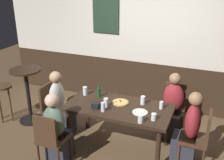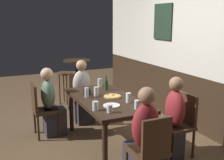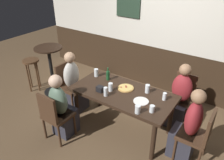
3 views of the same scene
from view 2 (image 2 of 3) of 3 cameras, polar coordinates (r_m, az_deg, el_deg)
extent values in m
plane|color=brown|center=(4.32, -1.24, -13.25)|extent=(12.00, 12.00, 0.00)
cube|color=#332316|center=(5.00, 16.41, -4.31)|extent=(6.40, 0.10, 0.95)
cube|color=beige|center=(4.79, 17.40, 10.74)|extent=(6.40, 0.10, 1.65)
cube|color=#233828|center=(5.44, 10.58, 11.91)|extent=(0.56, 0.03, 0.68)
cube|color=black|center=(4.06, -1.29, -4.14)|extent=(1.65, 0.82, 0.05)
cylinder|color=black|center=(4.72, -8.50, -6.57)|extent=(0.07, 0.07, 0.69)
cylinder|color=black|center=(3.46, -1.49, -13.87)|extent=(0.07, 0.07, 0.69)
cylinder|color=black|center=(4.93, -1.11, -5.58)|extent=(0.07, 0.07, 0.69)
cylinder|color=black|center=(3.74, 8.03, -11.85)|extent=(0.07, 0.07, 0.69)
cube|color=#422B1C|center=(3.21, 7.32, -14.50)|extent=(0.40, 0.40, 0.04)
cube|color=#422B1C|center=(2.97, 9.32, -11.85)|extent=(0.04, 0.36, 0.43)
cylinder|color=#422B1C|center=(3.52, 8.14, -16.04)|extent=(0.04, 0.04, 0.41)
cube|color=#422B1C|center=(3.94, 13.30, -9.47)|extent=(0.40, 0.40, 0.04)
cube|color=#422B1C|center=(3.96, 15.54, -5.81)|extent=(0.36, 0.04, 0.43)
cylinder|color=#422B1C|center=(3.81, 12.66, -13.92)|extent=(0.04, 0.04, 0.41)
cylinder|color=#422B1C|center=(4.05, 9.70, -12.08)|extent=(0.04, 0.04, 0.41)
cylinder|color=#422B1C|center=(4.01, 16.63, -12.76)|extent=(0.04, 0.04, 0.41)
cylinder|color=#422B1C|center=(4.24, 13.57, -11.10)|extent=(0.04, 0.04, 0.41)
cube|color=#422B1C|center=(4.61, -13.59, -6.18)|extent=(0.40, 0.40, 0.04)
cube|color=#422B1C|center=(4.51, -15.98, -3.60)|extent=(0.36, 0.04, 0.43)
cylinder|color=#422B1C|center=(4.87, -11.87, -7.86)|extent=(0.04, 0.04, 0.41)
cylinder|color=#422B1C|center=(4.56, -10.89, -9.26)|extent=(0.04, 0.04, 0.41)
cylinder|color=#422B1C|center=(4.81, -15.85, -8.32)|extent=(0.04, 0.04, 0.41)
cylinder|color=#422B1C|center=(4.50, -15.15, -9.78)|extent=(0.04, 0.04, 0.41)
cube|color=#422B1C|center=(5.19, -6.41, -3.75)|extent=(0.40, 0.40, 0.04)
cube|color=#422B1C|center=(5.29, -7.09, -0.80)|extent=(0.04, 0.36, 0.43)
cylinder|color=#422B1C|center=(5.16, -3.95, -6.42)|extent=(0.04, 0.04, 0.41)
cylinder|color=#422B1C|center=(5.06, -7.58, -6.91)|extent=(0.04, 0.04, 0.41)
cylinder|color=#422B1C|center=(5.46, -5.22, -5.35)|extent=(0.04, 0.04, 0.41)
cylinder|color=#422B1C|center=(5.36, -8.66, -5.78)|extent=(0.04, 0.04, 0.41)
ellipsoid|color=maroon|center=(3.12, 7.08, -9.52)|extent=(0.22, 0.34, 0.53)
sphere|color=#936B4C|center=(3.01, 7.26, -3.27)|extent=(0.19, 0.19, 0.19)
cube|color=#2D2D38|center=(3.94, 11.62, -12.58)|extent=(0.32, 0.34, 0.45)
ellipsoid|color=maroon|center=(3.82, 13.04, -5.77)|extent=(0.34, 0.22, 0.51)
sphere|color=#936B4C|center=(3.73, 13.30, -0.80)|extent=(0.19, 0.19, 0.19)
cube|color=#2D2D38|center=(4.70, -11.89, -8.37)|extent=(0.32, 0.34, 0.45)
ellipsoid|color=#56705B|center=(4.54, -13.26, -2.94)|extent=(0.34, 0.22, 0.49)
sphere|color=#DBB293|center=(4.46, -13.48, 1.22)|extent=(0.20, 0.20, 0.20)
cube|color=#2D2D38|center=(5.13, -5.89, -6.32)|extent=(0.34, 0.32, 0.45)
ellipsoid|color=beige|center=(5.08, -6.35, -0.82)|extent=(0.22, 0.34, 0.52)
sphere|color=tan|center=(5.01, -6.45, 3.07)|extent=(0.20, 0.20, 0.20)
cylinder|color=tan|center=(4.11, 0.08, -3.45)|extent=(0.26, 0.26, 0.02)
cylinder|color=#DBB760|center=(4.11, 0.08, -3.29)|extent=(0.23, 0.23, 0.01)
cylinder|color=maroon|center=(4.10, 0.17, -3.20)|extent=(0.03, 0.03, 0.00)
cylinder|color=maroon|center=(4.14, -0.84, -3.05)|extent=(0.03, 0.03, 0.00)
cylinder|color=maroon|center=(4.13, 0.37, -3.08)|extent=(0.03, 0.03, 0.00)
cylinder|color=silver|center=(3.43, -0.50, -6.01)|extent=(0.07, 0.07, 0.10)
cylinder|color=#331E14|center=(3.43, -0.50, -6.14)|extent=(0.06, 0.06, 0.09)
cylinder|color=silver|center=(4.70, -2.59, -0.59)|extent=(0.07, 0.07, 0.14)
cylinder|color=gold|center=(4.71, -2.58, -0.82)|extent=(0.07, 0.07, 0.10)
cylinder|color=silver|center=(3.84, 3.45, -3.71)|extent=(0.07, 0.07, 0.14)
cylinder|color=#C6842D|center=(3.84, 3.45, -3.95)|extent=(0.06, 0.06, 0.10)
cylinder|color=silver|center=(3.57, 5.19, -5.17)|extent=(0.06, 0.06, 0.12)
cylinder|color=silver|center=(3.58, 5.18, -5.42)|extent=(0.05, 0.05, 0.09)
cylinder|color=silver|center=(4.17, -3.33, -2.38)|extent=(0.07, 0.07, 0.14)
cylinder|color=#B26623|center=(4.18, -3.32, -2.95)|extent=(0.06, 0.06, 0.05)
cylinder|color=silver|center=(3.51, -3.51, -5.43)|extent=(0.08, 0.08, 0.12)
cylinder|color=#331E14|center=(3.52, -3.50, -6.03)|extent=(0.07, 0.07, 0.04)
cylinder|color=silver|center=(4.09, -5.33, -2.63)|extent=(0.06, 0.06, 0.15)
cylinder|color=#B26623|center=(4.10, -5.33, -2.88)|extent=(0.05, 0.05, 0.11)
cylinder|color=#194723|center=(4.48, -1.23, -1.12)|extent=(0.06, 0.06, 0.16)
cylinder|color=#194723|center=(4.46, -1.24, 0.33)|extent=(0.03, 0.03, 0.07)
cylinder|color=white|center=(3.70, -0.10, -5.32)|extent=(0.23, 0.23, 0.01)
cube|color=black|center=(4.25, -5.31, -2.45)|extent=(0.11, 0.09, 0.09)
cylinder|color=black|center=(5.98, -7.11, -5.69)|extent=(0.44, 0.44, 0.03)
cylinder|color=black|center=(5.84, -7.25, -0.93)|extent=(0.07, 0.07, 0.99)
cylinder|color=black|center=(5.75, -7.39, 4.02)|extent=(0.56, 0.56, 0.03)
cylinder|color=#513521|center=(6.19, -9.88, 1.40)|extent=(0.34, 0.34, 0.04)
cylinder|color=#513521|center=(6.15, -9.44, -2.10)|extent=(0.03, 0.03, 0.68)
cylinder|color=#513521|center=(6.30, -8.61, -1.71)|extent=(0.03, 0.03, 0.68)
cylinder|color=#513521|center=(6.39, -10.06, -1.56)|extent=(0.03, 0.03, 0.68)
cylinder|color=#513521|center=(6.24, -10.91, -1.94)|extent=(0.03, 0.03, 0.68)
camera|label=1|loc=(3.12, -69.85, 20.12)|focal=43.66mm
camera|label=3|loc=(2.38, -54.45, 25.25)|focal=35.10mm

